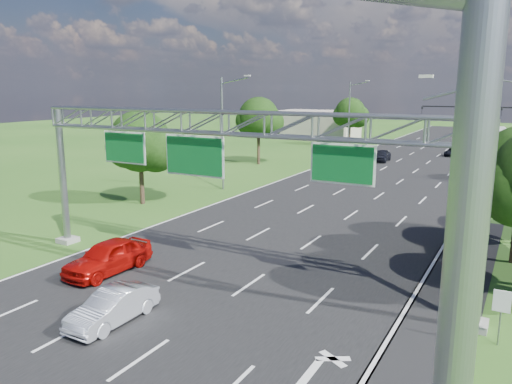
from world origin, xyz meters
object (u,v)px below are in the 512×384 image
Objects in this scene: sign_gantry at (226,136)px; red_coupe at (108,257)px; traffic_signal at (488,118)px; box_truck at (496,139)px; regulatory_sign at (502,306)px; silver_sedan at (113,307)px.

red_coupe is at bearing -156.11° from sign_gantry.
traffic_signal is 2.53× the size of red_coupe.
box_truck is at bearing 87.51° from traffic_signal.
sign_gantry is 65.67m from box_truck.
regulatory_sign is at bearing -4.83° from sign_gantry.
sign_gantry is at bearing 25.79° from red_coupe.
red_coupe is 0.58× the size of box_truck.
sign_gantry reaches higher than regulatory_sign.
red_coupe is at bearing -102.87° from traffic_signal.
regulatory_sign is 0.43× the size of red_coupe.
sign_gantry is at bearing 78.42° from silver_sedan.
sign_gantry reaches higher than silver_sedan.
red_coupe is 68.72m from box_truck.
box_truck reaches higher than red_coupe.
sign_gantry is 11.19× the size of regulatory_sign.
silver_sedan is at bearing -104.39° from box_truck.
box_truck is at bearing 83.27° from sign_gantry.
box_truck is (9.00, 71.37, 0.82)m from silver_sedan.
sign_gantry is 9.01m from silver_sedan.
regulatory_sign is at bearing 21.98° from silver_sedan.
sign_gantry is 5.83× the size of silver_sedan.
traffic_signal is 1.45× the size of box_truck.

